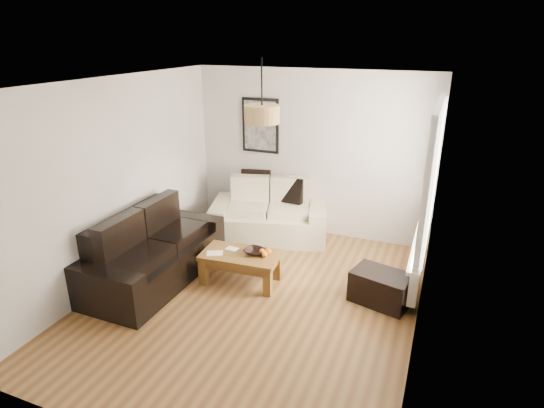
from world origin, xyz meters
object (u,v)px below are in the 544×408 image
at_px(coffee_table, 241,267).
at_px(ottoman, 381,288).
at_px(sofa_leather, 153,248).
at_px(loveseat_cream, 269,211).

height_order(coffee_table, ottoman, coffee_table).
height_order(sofa_leather, coffee_table, sofa_leather).
xyz_separation_m(loveseat_cream, ottoman, (1.97, -1.25, -0.25)).
relative_size(coffee_table, ottoman, 1.46).
height_order(loveseat_cream, coffee_table, loveseat_cream).
relative_size(loveseat_cream, coffee_table, 1.79).
bearing_deg(sofa_leather, loveseat_cream, -26.21).
bearing_deg(loveseat_cream, ottoman, -48.77).
distance_m(coffee_table, ottoman, 1.80).
xyz_separation_m(coffee_table, ottoman, (1.78, 0.20, -0.01)).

